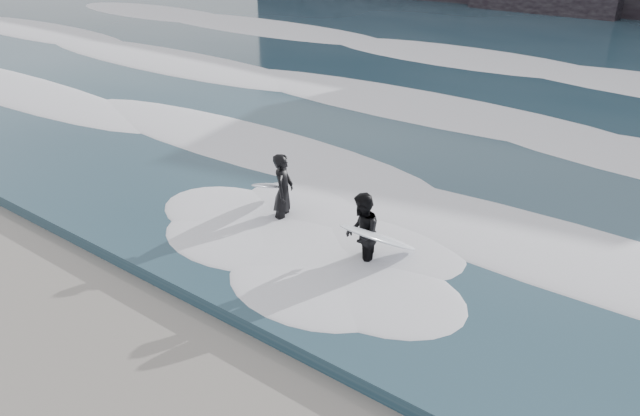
{
  "coord_description": "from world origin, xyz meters",
  "views": [
    {
      "loc": [
        6.99,
        -3.29,
        6.82
      ],
      "look_at": [
        -0.35,
        6.23,
        1.0
      ],
      "focal_mm": 35.0,
      "sensor_mm": 36.0,
      "label": 1
    }
  ],
  "objects": [
    {
      "name": "foam_near",
      "position": [
        0.0,
        9.0,
        0.4
      ],
      "size": [
        60.0,
        3.2,
        0.2
      ],
      "primitive_type": "ellipsoid",
      "color": "white",
      "rests_on": "sea"
    },
    {
      "name": "surfer_left",
      "position": [
        -1.68,
        6.5,
        0.94
      ],
      "size": [
        1.3,
        1.98,
        1.86
      ],
      "color": "black",
      "rests_on": "ground"
    },
    {
      "name": "foam_mid",
      "position": [
        0.0,
        16.0,
        0.42
      ],
      "size": [
        60.0,
        4.0,
        0.24
      ],
      "primitive_type": "ellipsoid",
      "color": "white",
      "rests_on": "sea"
    },
    {
      "name": "foam_far",
      "position": [
        0.0,
        25.0,
        0.45
      ],
      "size": [
        60.0,
        4.8,
        0.3
      ],
      "primitive_type": "ellipsoid",
      "color": "white",
      "rests_on": "sea"
    },
    {
      "name": "sea",
      "position": [
        0.0,
        29.0,
        0.15
      ],
      "size": [
        90.0,
        52.0,
        0.3
      ],
      "primitive_type": "cube",
      "color": "#244252",
      "rests_on": "ground"
    },
    {
      "name": "surfer_right",
      "position": [
        0.97,
        5.96,
        0.89
      ],
      "size": [
        1.52,
        2.04,
        1.76
      ],
      "color": "black",
      "rests_on": "ground"
    }
  ]
}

